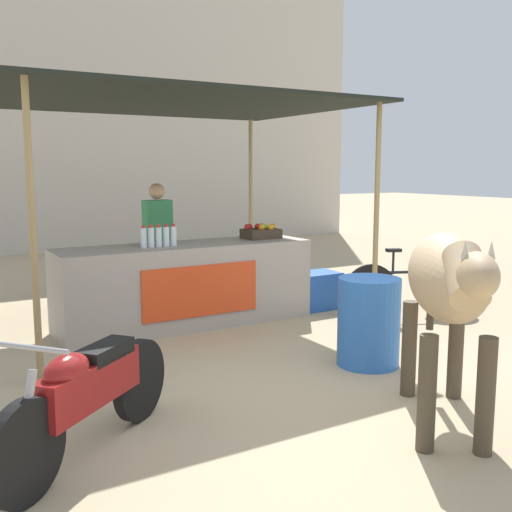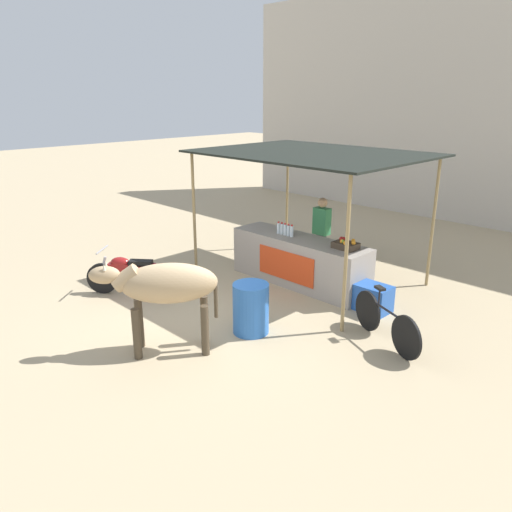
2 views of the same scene
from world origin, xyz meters
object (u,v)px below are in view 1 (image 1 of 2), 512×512
at_px(vendor_behind_counter, 158,247).
at_px(bicycle_leaning, 409,288).
at_px(stall_counter, 186,285).
at_px(cooler_box, 315,290).
at_px(cow, 449,284).
at_px(fruit_crate, 261,232).
at_px(motorcycle_parked, 88,393).
at_px(water_barrel, 369,322).

xyz_separation_m(vendor_behind_counter, bicycle_leaning, (2.63, -1.75, -0.50)).
bearing_deg(vendor_behind_counter, stall_counter, -86.49).
bearing_deg(stall_counter, cooler_box, -3.08).
bearing_deg(bicycle_leaning, cooler_box, 131.01).
xyz_separation_m(stall_counter, vendor_behind_counter, (-0.05, 0.75, 0.37)).
bearing_deg(stall_counter, cow, -83.11).
bearing_deg(fruit_crate, stall_counter, -177.08).
relative_size(vendor_behind_counter, cooler_box, 2.75).
height_order(fruit_crate, bicycle_leaning, fruit_crate).
bearing_deg(motorcycle_parked, vendor_behind_counter, 61.88).
bearing_deg(vendor_behind_counter, bicycle_leaning, -33.63).
bearing_deg(stall_counter, water_barrel, -68.60).
bearing_deg(cooler_box, vendor_behind_counter, 155.32).
xyz_separation_m(cooler_box, motorcycle_parked, (-3.69, -2.60, 0.19)).
relative_size(water_barrel, bicycle_leaning, 0.54).
distance_m(cooler_box, water_barrel, 2.31).
relative_size(motorcycle_parked, bicycle_leaning, 0.94).
relative_size(vendor_behind_counter, cow, 1.00).
bearing_deg(motorcycle_parked, fruit_crate, 43.04).
relative_size(cooler_box, water_barrel, 0.72).
height_order(cooler_box, cow, cow).
distance_m(fruit_crate, vendor_behind_counter, 1.32).
bearing_deg(water_barrel, motorcycle_parked, -169.87).
distance_m(cow, bicycle_leaning, 3.38).
distance_m(stall_counter, fruit_crate, 1.19).
bearing_deg(water_barrel, cooler_box, 65.97).
xyz_separation_m(vendor_behind_counter, cooler_box, (1.85, -0.85, -0.61)).
relative_size(vendor_behind_counter, bicycle_leaning, 1.08).
distance_m(fruit_crate, cow, 3.62).
bearing_deg(motorcycle_parked, water_barrel, 10.13).
bearing_deg(motorcycle_parked, cow, -19.38).
bearing_deg(vendor_behind_counter, motorcycle_parked, -118.12).
height_order(vendor_behind_counter, cooler_box, vendor_behind_counter).
relative_size(fruit_crate, water_barrel, 0.53).
distance_m(cooler_box, bicycle_leaning, 1.20).
bearing_deg(stall_counter, vendor_behind_counter, 93.51).
xyz_separation_m(cow, motorcycle_parked, (-2.31, 0.81, -0.60)).
relative_size(fruit_crate, bicycle_leaning, 0.29).
distance_m(vendor_behind_counter, cow, 4.29).
bearing_deg(cooler_box, stall_counter, 176.92).
height_order(vendor_behind_counter, cow, vendor_behind_counter).
xyz_separation_m(motorcycle_parked, bicycle_leaning, (4.48, 1.70, -0.08)).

